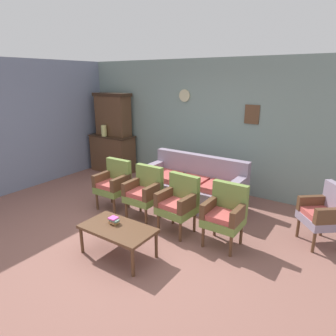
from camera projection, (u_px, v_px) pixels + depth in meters
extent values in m
plane|color=#84564C|center=(130.00, 235.00, 4.54)|extent=(7.68, 7.68, 0.00)
cube|color=gray|center=(210.00, 126.00, 6.22)|extent=(6.40, 0.06, 2.70)
cube|color=brown|center=(252.00, 114.00, 5.61)|extent=(0.28, 0.02, 0.36)
cylinder|color=beige|center=(185.00, 96.00, 6.32)|extent=(0.26, 0.03, 0.26)
cube|color=slate|center=(4.00, 129.00, 5.87)|extent=(0.06, 5.20, 2.70)
cube|color=brown|center=(113.00, 154.00, 7.53)|extent=(1.10, 0.52, 0.90)
cube|color=#342115|center=(112.00, 136.00, 7.39)|extent=(1.16, 0.55, 0.03)
cube|color=brown|center=(113.00, 116.00, 7.31)|extent=(0.90, 0.36, 0.95)
cube|color=#342115|center=(112.00, 95.00, 7.16)|extent=(0.99, 0.38, 0.08)
cylinder|color=#C2C172|center=(104.00, 131.00, 7.26)|extent=(0.13, 0.13, 0.27)
cube|color=gray|center=(192.00, 194.00, 5.61)|extent=(1.94, 0.80, 0.42)
cube|color=gray|center=(200.00, 167.00, 5.73)|extent=(1.94, 0.16, 0.48)
cube|color=gray|center=(238.00, 187.00, 5.04)|extent=(0.16, 0.80, 0.24)
cube|color=gray|center=(154.00, 169.00, 5.99)|extent=(0.16, 0.80, 0.24)
cube|color=#B74C47|center=(219.00, 187.00, 5.20)|extent=(0.51, 0.56, 0.10)
cube|color=#B74C47|center=(191.00, 181.00, 5.50)|extent=(0.51, 0.56, 0.10)
cube|color=#B74C47|center=(166.00, 176.00, 5.81)|extent=(0.51, 0.56, 0.10)
cube|color=olive|center=(112.00, 189.00, 5.36)|extent=(0.53, 0.49, 0.12)
cube|color=#B74C47|center=(111.00, 185.00, 5.32)|extent=(0.45, 0.42, 0.10)
cube|color=olive|center=(119.00, 171.00, 5.43)|extent=(0.52, 0.11, 0.46)
cube|color=brown|center=(121.00, 183.00, 5.19)|extent=(0.09, 0.48, 0.22)
cube|color=brown|center=(103.00, 178.00, 5.42)|extent=(0.09, 0.48, 0.22)
cylinder|color=brown|center=(114.00, 207.00, 5.16)|extent=(0.04, 0.04, 0.32)
cylinder|color=brown|center=(97.00, 201.00, 5.38)|extent=(0.04, 0.04, 0.32)
cylinder|color=brown|center=(128.00, 199.00, 5.47)|extent=(0.04, 0.04, 0.32)
cylinder|color=brown|center=(112.00, 195.00, 5.69)|extent=(0.04, 0.04, 0.32)
cube|color=olive|center=(143.00, 198.00, 4.97)|extent=(0.53, 0.49, 0.12)
cube|color=#B74C47|center=(142.00, 193.00, 4.93)|extent=(0.45, 0.41, 0.10)
cube|color=olive|center=(150.00, 179.00, 5.05)|extent=(0.52, 0.11, 0.46)
cube|color=brown|center=(153.00, 191.00, 4.81)|extent=(0.09, 0.48, 0.22)
cube|color=brown|center=(132.00, 186.00, 5.04)|extent=(0.09, 0.48, 0.22)
cylinder|color=brown|center=(146.00, 217.00, 4.78)|extent=(0.04, 0.04, 0.32)
cylinder|color=brown|center=(126.00, 211.00, 5.00)|extent=(0.04, 0.04, 0.32)
cylinder|color=brown|center=(159.00, 209.00, 5.08)|extent=(0.04, 0.04, 0.32)
cylinder|color=brown|center=(140.00, 203.00, 5.30)|extent=(0.04, 0.04, 0.32)
cube|color=olive|center=(177.00, 210.00, 4.54)|extent=(0.55, 0.51, 0.12)
cube|color=#B74C47|center=(176.00, 205.00, 4.49)|extent=(0.47, 0.44, 0.10)
cube|color=olive|center=(184.00, 188.00, 4.60)|extent=(0.53, 0.13, 0.46)
cube|color=brown|center=(189.00, 203.00, 4.36)|extent=(0.11, 0.48, 0.22)
cube|color=brown|center=(165.00, 196.00, 4.61)|extent=(0.11, 0.48, 0.22)
cylinder|color=brown|center=(180.00, 232.00, 4.33)|extent=(0.04, 0.04, 0.32)
cylinder|color=brown|center=(158.00, 223.00, 4.58)|extent=(0.04, 0.04, 0.32)
cylinder|color=brown|center=(194.00, 222.00, 4.62)|extent=(0.04, 0.04, 0.32)
cylinder|color=brown|center=(173.00, 215.00, 4.87)|extent=(0.04, 0.04, 0.32)
cube|color=olive|center=(223.00, 222.00, 4.17)|extent=(0.52, 0.48, 0.12)
cube|color=#B74C47|center=(223.00, 216.00, 4.13)|extent=(0.44, 0.41, 0.10)
cube|color=olive|center=(230.00, 198.00, 4.24)|extent=(0.52, 0.10, 0.46)
cube|color=brown|center=(239.00, 215.00, 4.00)|extent=(0.08, 0.48, 0.22)
cube|color=brown|center=(210.00, 207.00, 4.24)|extent=(0.08, 0.48, 0.22)
cylinder|color=brown|center=(231.00, 246.00, 3.97)|extent=(0.04, 0.04, 0.32)
cylinder|color=brown|center=(203.00, 237.00, 4.20)|extent=(0.04, 0.04, 0.32)
cylinder|color=brown|center=(241.00, 234.00, 4.27)|extent=(0.04, 0.04, 0.32)
cylinder|color=brown|center=(215.00, 226.00, 4.50)|extent=(0.04, 0.04, 0.32)
cube|color=gray|center=(320.00, 220.00, 4.21)|extent=(0.70, 0.71, 0.12)
cube|color=#B74C47|center=(320.00, 214.00, 4.19)|extent=(0.60, 0.60, 0.10)
cube|color=brown|center=(332.00, 216.00, 3.95)|extent=(0.42, 0.37, 0.22)
cube|color=brown|center=(313.00, 203.00, 4.37)|extent=(0.42, 0.37, 0.22)
cylinder|color=brown|center=(314.00, 242.00, 4.06)|extent=(0.04, 0.04, 0.32)
cylinder|color=brown|center=(298.00, 227.00, 4.46)|extent=(0.04, 0.04, 0.32)
cylinder|color=brown|center=(322.00, 226.00, 4.50)|extent=(0.04, 0.04, 0.32)
cube|color=brown|center=(118.00, 229.00, 3.93)|extent=(1.00, 0.56, 0.04)
cylinder|color=brown|center=(107.00, 226.00, 4.43)|extent=(0.04, 0.04, 0.38)
cylinder|color=brown|center=(156.00, 245.00, 3.94)|extent=(0.04, 0.04, 0.38)
cylinder|color=brown|center=(82.00, 240.00, 4.05)|extent=(0.04, 0.04, 0.38)
cylinder|color=brown|center=(133.00, 263.00, 3.56)|extent=(0.04, 0.04, 0.38)
cube|color=gold|center=(114.00, 223.00, 4.03)|extent=(0.12, 0.08, 0.02)
cube|color=#B77C53|center=(114.00, 222.00, 4.02)|extent=(0.10, 0.11, 0.03)
cube|color=slate|center=(114.00, 220.00, 4.00)|extent=(0.14, 0.07, 0.03)
cube|color=#EE50B2|center=(113.00, 218.00, 4.01)|extent=(0.11, 0.11, 0.02)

